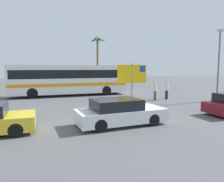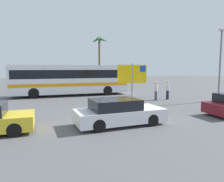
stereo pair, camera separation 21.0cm
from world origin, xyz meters
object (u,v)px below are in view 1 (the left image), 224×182
(pedestrian_by_bus, at_px, (155,89))
(car_white, at_px, (120,112))
(ferry_sign, at_px, (133,76))
(pedestrian_crossing_lot, at_px, (167,89))
(bus_front_coach, at_px, (69,79))

(pedestrian_by_bus, bearing_deg, car_white, -69.90)
(ferry_sign, xyz_separation_m, car_white, (-2.57, -3.90, -1.69))
(pedestrian_crossing_lot, bearing_deg, car_white, -61.58)
(car_white, bearing_deg, bus_front_coach, 90.28)
(bus_front_coach, xyz_separation_m, pedestrian_crossing_lot, (7.97, -5.97, -0.78))
(car_white, height_order, pedestrian_crossing_lot, pedestrian_crossing_lot)
(bus_front_coach, height_order, pedestrian_crossing_lot, bus_front_coach)
(bus_front_coach, xyz_separation_m, ferry_sign, (3.19, -8.71, 0.54))
(ferry_sign, distance_m, pedestrian_crossing_lot, 5.67)
(pedestrian_crossing_lot, bearing_deg, pedestrian_by_bus, -106.74)
(bus_front_coach, xyz_separation_m, pedestrian_by_bus, (6.78, -5.91, -0.82))
(bus_front_coach, bearing_deg, car_white, -87.18)
(ferry_sign, bearing_deg, car_white, -120.91)
(bus_front_coach, distance_m, ferry_sign, 9.29)
(ferry_sign, relative_size, pedestrian_by_bus, 1.94)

